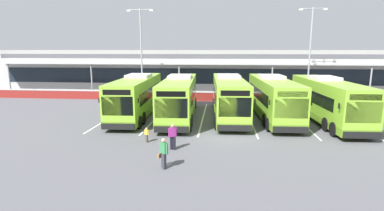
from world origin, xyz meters
TOP-DOWN VIEW (x-y plane):
  - ground_plane at (0.00, 0.00)m, footprint 200.00×200.00m
  - terminal_building at (-0.00, 26.91)m, footprint 70.00×13.00m
  - red_barrier_wall at (0.00, 14.50)m, footprint 60.00×0.40m
  - coach_bus_leftmost at (-8.24, 5.89)m, footprint 3.34×12.25m
  - coach_bus_left_centre at (-4.24, 5.48)m, footprint 3.34×12.25m
  - coach_bus_centre at (0.19, 6.29)m, footprint 3.34×12.25m
  - coach_bus_right_centre at (4.08, 6.22)m, footprint 3.34×12.25m
  - coach_bus_rightmost at (8.46, 5.32)m, footprint 3.34×12.25m
  - bay_stripe_far_west at (-10.50, 6.00)m, footprint 0.14×13.00m
  - bay_stripe_west at (-6.30, 6.00)m, footprint 0.14×13.00m
  - bay_stripe_mid_west at (-2.10, 6.00)m, footprint 0.14×13.00m
  - bay_stripe_centre at (2.10, 6.00)m, footprint 0.14×13.00m
  - bay_stripe_mid_east at (6.30, 6.00)m, footprint 0.14×13.00m
  - bay_stripe_east at (10.50, 6.00)m, footprint 0.14×13.00m
  - pedestrian_with_handbag at (-3.43, -6.13)m, footprint 0.62×0.52m
  - pedestrian_in_dark_coat at (-3.43, -3.20)m, footprint 0.52×0.34m
  - pedestrian_child at (-5.39, -1.92)m, footprint 0.33×0.24m
  - lamp_post_west at (-10.49, 16.13)m, footprint 3.24×0.28m
  - lamp_post_centre at (10.18, 17.13)m, footprint 3.24×0.28m

SIDE VIEW (x-z plane):
  - ground_plane at x=0.00m, z-range 0.00..0.00m
  - bay_stripe_far_west at x=-10.50m, z-range 0.00..0.01m
  - bay_stripe_west at x=-6.30m, z-range 0.00..0.01m
  - bay_stripe_mid_west at x=-2.10m, z-range 0.00..0.01m
  - bay_stripe_centre at x=2.10m, z-range 0.00..0.01m
  - bay_stripe_mid_east at x=6.30m, z-range 0.00..0.01m
  - bay_stripe_east at x=10.50m, z-range 0.00..0.01m
  - pedestrian_child at x=-5.39m, z-range 0.04..1.04m
  - red_barrier_wall at x=0.00m, z-range 0.01..1.10m
  - pedestrian_with_handbag at x=-3.43m, z-range 0.05..1.67m
  - pedestrian_in_dark_coat at x=-3.43m, z-range 0.06..1.68m
  - coach_bus_leftmost at x=-8.24m, z-range -0.10..3.68m
  - coach_bus_left_centre at x=-4.24m, z-range -0.10..3.68m
  - coach_bus_centre at x=0.19m, z-range -0.10..3.68m
  - coach_bus_right_centre at x=4.08m, z-range -0.10..3.68m
  - coach_bus_rightmost at x=8.46m, z-range -0.10..3.68m
  - terminal_building at x=0.00m, z-range 0.01..6.01m
  - lamp_post_west at x=-10.49m, z-range 0.79..11.79m
  - lamp_post_centre at x=10.18m, z-range 0.79..11.79m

